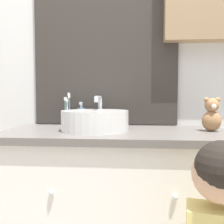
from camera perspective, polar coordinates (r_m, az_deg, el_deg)
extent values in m
cube|color=silver|center=(1.61, 1.77, 11.48)|extent=(3.20, 0.06, 2.50)
cube|color=#332D28|center=(1.62, -1.58, 19.21)|extent=(0.89, 0.02, 1.22)
cube|color=#B2C1CC|center=(1.62, -1.61, 19.27)|extent=(0.83, 0.01, 1.16)
cube|color=silver|center=(1.43, 0.98, -22.05)|extent=(1.14, 0.50, 0.82)
cube|color=#605B56|center=(1.31, 1.00, -5.01)|extent=(1.18, 0.54, 0.03)
sphere|color=silver|center=(1.17, -13.72, -17.47)|extent=(0.02, 0.02, 0.02)
sphere|color=silver|center=(1.12, 14.30, -18.29)|extent=(0.02, 0.02, 0.02)
cylinder|color=silver|center=(1.30, -3.92, -1.95)|extent=(0.35, 0.35, 0.11)
cylinder|color=silver|center=(1.30, -3.93, 0.18)|extent=(0.29, 0.29, 0.01)
cylinder|color=silver|center=(1.50, -2.74, 0.03)|extent=(0.02, 0.02, 0.17)
cylinder|color=silver|center=(1.42, -3.18, 3.29)|extent=(0.02, 0.16, 0.02)
cylinder|color=silver|center=(1.34, -3.66, 2.76)|extent=(0.02, 0.02, 0.02)
sphere|color=white|center=(1.49, 0.93, -1.88)|extent=(0.05, 0.05, 0.05)
cylinder|color=silver|center=(1.53, -10.11, -1.71)|extent=(0.06, 0.06, 0.08)
cylinder|color=#3884DB|center=(1.53, -9.72, 0.64)|extent=(0.01, 0.01, 0.18)
cube|color=white|center=(1.53, -9.75, 3.60)|extent=(0.01, 0.02, 0.02)
cylinder|color=#E5CC4C|center=(1.54, -9.81, 0.84)|extent=(0.01, 0.01, 0.19)
cube|color=white|center=(1.54, -9.84, 3.96)|extent=(0.01, 0.02, 0.02)
cylinder|color=#8E56B7|center=(1.54, -10.45, 0.33)|extent=(0.01, 0.01, 0.16)
cube|color=white|center=(1.53, -10.48, 2.96)|extent=(0.01, 0.02, 0.02)
cylinder|color=#47B26B|center=(1.52, -10.62, 0.29)|extent=(0.01, 0.01, 0.16)
cube|color=white|center=(1.52, -10.65, 2.95)|extent=(0.01, 0.02, 0.02)
cylinder|color=white|center=(1.52, -10.19, 0.13)|extent=(0.01, 0.01, 0.15)
cube|color=white|center=(1.52, -10.22, 2.63)|extent=(0.01, 0.02, 0.02)
cylinder|color=#6B93B2|center=(1.53, -7.03, -1.11)|extent=(0.05, 0.05, 0.11)
cylinder|color=silver|center=(1.53, -7.05, 1.30)|extent=(0.01, 0.01, 0.02)
cube|color=silver|center=(1.52, -7.12, 2.01)|extent=(0.02, 0.03, 0.02)
sphere|color=tan|center=(0.87, 23.75, -12.88)|extent=(0.18, 0.18, 0.18)
sphere|color=black|center=(0.85, 23.95, -11.54)|extent=(0.17, 0.17, 0.17)
ellipsoid|color=#9E7047|center=(1.37, 21.79, -1.94)|extent=(0.10, 0.08, 0.10)
sphere|color=#9E7047|center=(1.36, 21.86, 1.45)|extent=(0.07, 0.07, 0.07)
sphere|color=#9E7047|center=(1.36, 20.81, 2.60)|extent=(0.03, 0.03, 0.03)
sphere|color=#9E7047|center=(1.37, 22.96, 2.55)|extent=(0.03, 0.03, 0.03)
sphere|color=silver|center=(1.34, 22.24, 1.17)|extent=(0.03, 0.03, 0.03)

